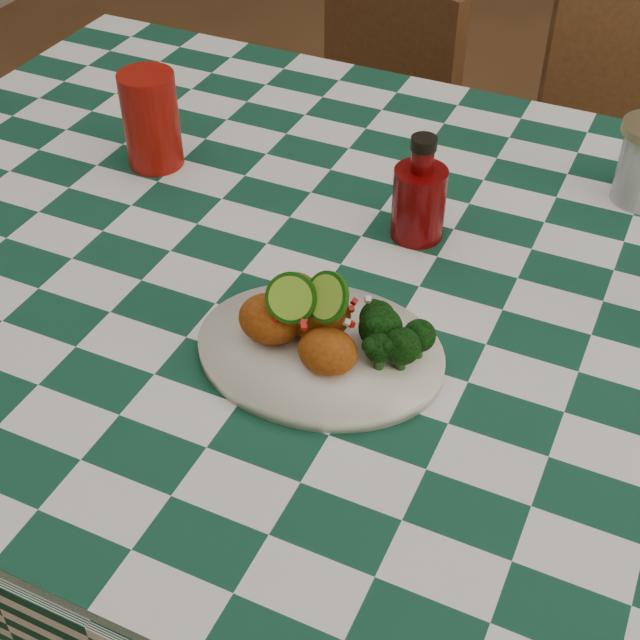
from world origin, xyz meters
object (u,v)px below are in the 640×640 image
at_px(dining_table, 400,492).
at_px(red_tumbler, 151,120).
at_px(wooden_chair_left, 331,179).
at_px(plate, 320,352).
at_px(ketchup_bottle, 420,188).
at_px(fried_chicken_pile, 315,314).

bearing_deg(dining_table, red_tumbler, 166.28).
bearing_deg(wooden_chair_left, red_tumbler, -67.14).
height_order(dining_table, plate, plate).
bearing_deg(ketchup_bottle, red_tumbler, 178.74).
distance_m(plate, wooden_chair_left, 1.05).
bearing_deg(dining_table, plate, -108.72).
bearing_deg(red_tumbler, ketchup_bottle, -1.26).
relative_size(ketchup_bottle, wooden_chair_left, 0.17).
relative_size(plate, wooden_chair_left, 0.34).
bearing_deg(dining_table, fried_chicken_pile, -110.39).
xyz_separation_m(plate, ketchup_bottle, (0.01, 0.26, 0.06)).
relative_size(plate, ketchup_bottle, 1.94).
xyz_separation_m(dining_table, ketchup_bottle, (-0.04, 0.10, 0.46)).
height_order(plate, wooden_chair_left, wooden_chair_left).
height_order(dining_table, red_tumbler, red_tumbler).
relative_size(plate, red_tumbler, 2.00).
xyz_separation_m(red_tumbler, ketchup_bottle, (0.40, -0.01, 0.00)).
bearing_deg(red_tumbler, wooden_chair_left, 90.35).
bearing_deg(ketchup_bottle, dining_table, -67.68).
bearing_deg(ketchup_bottle, wooden_chair_left, 122.57).
distance_m(plate, red_tumbler, 0.47).
bearing_deg(fried_chicken_pile, dining_table, 69.61).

